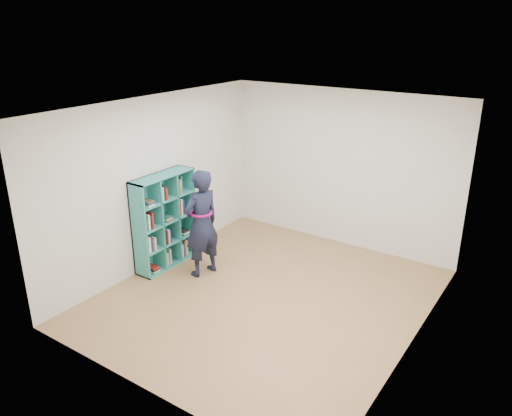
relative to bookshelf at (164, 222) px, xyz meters
The scene contains 9 objects.
floor 1.99m from the bookshelf, ahead, with size 4.50×4.50×0.00m, color #977245.
ceiling 2.65m from the bookshelf, ahead, with size 4.50×4.50×0.00m, color white.
wall_left 0.61m from the bookshelf, behind, with size 0.02×4.50×2.60m, color silver.
wall_right 3.90m from the bookshelf, ahead, with size 0.02×4.50×2.60m, color silver.
wall_back 3.00m from the bookshelf, 50.79° to the left, with size 4.00×0.02×2.60m, color silver.
wall_front 2.96m from the bookshelf, 50.17° to the right, with size 4.00×0.02×2.60m, color silver.
bookshelf is the anchor object (origin of this frame).
person 0.70m from the bookshelf, ahead, with size 0.51×0.66×1.63m.
smartphone 0.62m from the bookshelf, 18.22° to the left, with size 0.02×0.10×0.14m.
Camera 1 is at (3.26, -5.07, 3.60)m, focal length 35.00 mm.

